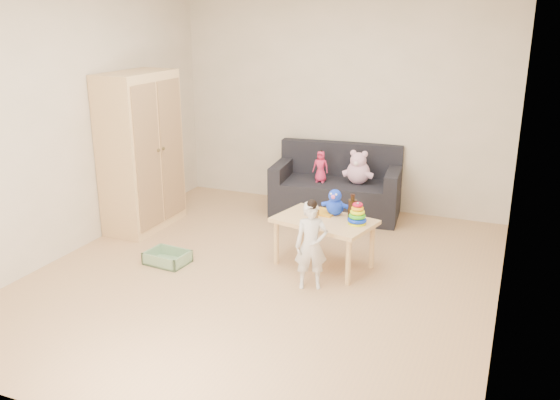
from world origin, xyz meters
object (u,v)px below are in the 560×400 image
at_px(toddler, 311,247).
at_px(wardrobe, 141,152).
at_px(play_table, 324,243).
at_px(sofa, 336,198).

bearing_deg(toddler, wardrobe, 138.20).
xyz_separation_m(play_table, toddler, (0.04, -0.47, 0.15)).
bearing_deg(toddler, play_table, 71.90).
xyz_separation_m(wardrobe, sofa, (1.85, 1.17, -0.64)).
relative_size(sofa, toddler, 1.92).
distance_m(sofa, toddler, 1.97).
bearing_deg(play_table, wardrobe, 172.56).
xyz_separation_m(sofa, play_table, (0.34, -1.46, 0.03)).
bearing_deg(toddler, sofa, 78.08).
xyz_separation_m(sofa, toddler, (0.38, -1.93, 0.17)).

